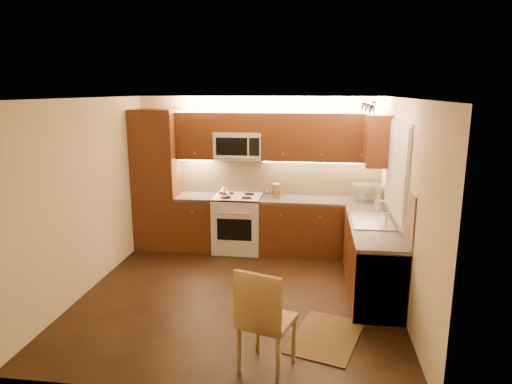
# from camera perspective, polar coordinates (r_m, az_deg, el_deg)

# --- Properties ---
(floor) EXTENTS (4.00, 4.00, 0.01)m
(floor) POSITION_cam_1_polar(r_m,az_deg,el_deg) (6.02, -2.16, -12.81)
(floor) COLOR black
(floor) RESTS_ON ground
(ceiling) EXTENTS (4.00, 4.00, 0.01)m
(ceiling) POSITION_cam_1_polar(r_m,az_deg,el_deg) (5.43, -2.38, 11.72)
(ceiling) COLOR beige
(ceiling) RESTS_ON ground
(wall_back) EXTENTS (4.00, 0.01, 2.50)m
(wall_back) POSITION_cam_1_polar(r_m,az_deg,el_deg) (7.53, 0.32, 2.44)
(wall_back) COLOR beige
(wall_back) RESTS_ON ground
(wall_front) EXTENTS (4.00, 0.01, 2.50)m
(wall_front) POSITION_cam_1_polar(r_m,az_deg,el_deg) (3.73, -7.55, -8.50)
(wall_front) COLOR beige
(wall_front) RESTS_ON ground
(wall_left) EXTENTS (0.01, 4.00, 2.50)m
(wall_left) POSITION_cam_1_polar(r_m,az_deg,el_deg) (6.25, -20.65, -0.53)
(wall_left) COLOR beige
(wall_left) RESTS_ON ground
(wall_right) EXTENTS (0.01, 4.00, 2.50)m
(wall_right) POSITION_cam_1_polar(r_m,az_deg,el_deg) (5.62, 18.28, -1.77)
(wall_right) COLOR beige
(wall_right) RESTS_ON ground
(pantry) EXTENTS (0.70, 0.60, 2.30)m
(pantry) POSITION_cam_1_polar(r_m,az_deg,el_deg) (7.65, -12.33, 1.54)
(pantry) COLOR #42190E
(pantry) RESTS_ON floor
(base_cab_back_left) EXTENTS (0.62, 0.60, 0.86)m
(base_cab_back_left) POSITION_cam_1_polar(r_m,az_deg,el_deg) (7.62, -7.39, -3.88)
(base_cab_back_left) COLOR #42190E
(base_cab_back_left) RESTS_ON floor
(counter_back_left) EXTENTS (0.62, 0.60, 0.04)m
(counter_back_left) POSITION_cam_1_polar(r_m,az_deg,el_deg) (7.51, -7.49, -0.59)
(counter_back_left) COLOR #34322F
(counter_back_left) RESTS_ON base_cab_back_left
(base_cab_back_right) EXTENTS (1.92, 0.60, 0.86)m
(base_cab_back_right) POSITION_cam_1_polar(r_m,az_deg,el_deg) (7.38, 8.08, -4.47)
(base_cab_back_right) COLOR #42190E
(base_cab_back_right) RESTS_ON floor
(counter_back_right) EXTENTS (1.92, 0.60, 0.04)m
(counter_back_right) POSITION_cam_1_polar(r_m,az_deg,el_deg) (7.26, 8.19, -1.07)
(counter_back_right) COLOR #34322F
(counter_back_right) RESTS_ON base_cab_back_right
(base_cab_right) EXTENTS (0.60, 2.00, 0.86)m
(base_cab_right) POSITION_cam_1_polar(r_m,az_deg,el_deg) (6.19, 14.33, -8.15)
(base_cab_right) COLOR #42190E
(base_cab_right) RESTS_ON floor
(counter_right) EXTENTS (0.60, 2.00, 0.04)m
(counter_right) POSITION_cam_1_polar(r_m,az_deg,el_deg) (6.05, 14.56, -4.16)
(counter_right) COLOR #34322F
(counter_right) RESTS_ON base_cab_right
(dishwasher) EXTENTS (0.58, 0.60, 0.84)m
(dishwasher) POSITION_cam_1_polar(r_m,az_deg,el_deg) (5.55, 15.15, -10.70)
(dishwasher) COLOR silver
(dishwasher) RESTS_ON floor
(backsplash_back) EXTENTS (3.30, 0.02, 0.60)m
(backsplash_back) POSITION_cam_1_polar(r_m,az_deg,el_deg) (7.50, 2.97, 1.98)
(backsplash_back) COLOR tan
(backsplash_back) RESTS_ON wall_back
(backsplash_right) EXTENTS (0.02, 2.00, 0.60)m
(backsplash_right) POSITION_cam_1_polar(r_m,az_deg,el_deg) (6.01, 17.47, -1.28)
(backsplash_right) COLOR tan
(backsplash_right) RESTS_ON wall_right
(upper_cab_back_left) EXTENTS (0.62, 0.35, 0.75)m
(upper_cab_back_left) POSITION_cam_1_polar(r_m,az_deg,el_deg) (7.46, -7.46, 7.08)
(upper_cab_back_left) COLOR #42190E
(upper_cab_back_left) RESTS_ON wall_back
(upper_cab_back_right) EXTENTS (1.92, 0.35, 0.75)m
(upper_cab_back_right) POSITION_cam_1_polar(r_m,az_deg,el_deg) (7.21, 8.43, 6.86)
(upper_cab_back_right) COLOR #42190E
(upper_cab_back_right) RESTS_ON wall_back
(upper_cab_bridge) EXTENTS (0.76, 0.35, 0.31)m
(upper_cab_bridge) POSITION_cam_1_polar(r_m,az_deg,el_deg) (7.30, -2.21, 8.79)
(upper_cab_bridge) COLOR #42190E
(upper_cab_bridge) RESTS_ON wall_back
(upper_cab_right_corner) EXTENTS (0.35, 0.50, 0.75)m
(upper_cab_right_corner) POSITION_cam_1_polar(r_m,az_deg,el_deg) (6.85, 15.09, 6.26)
(upper_cab_right_corner) COLOR #42190E
(upper_cab_right_corner) RESTS_ON wall_right
(stove) EXTENTS (0.76, 0.65, 0.92)m
(stove) POSITION_cam_1_polar(r_m,az_deg,el_deg) (7.45, -2.30, -3.95)
(stove) COLOR silver
(stove) RESTS_ON floor
(microwave) EXTENTS (0.76, 0.38, 0.44)m
(microwave) POSITION_cam_1_polar(r_m,az_deg,el_deg) (7.32, -2.21, 5.85)
(microwave) COLOR silver
(microwave) RESTS_ON wall_back
(window_frame) EXTENTS (0.03, 1.44, 1.24)m
(window_frame) POSITION_cam_1_polar(r_m,az_deg,el_deg) (6.08, 17.44, 2.72)
(window_frame) COLOR silver
(window_frame) RESTS_ON wall_right
(window_blinds) EXTENTS (0.02, 1.36, 1.16)m
(window_blinds) POSITION_cam_1_polar(r_m,az_deg,el_deg) (6.07, 17.25, 2.73)
(window_blinds) COLOR silver
(window_blinds) RESTS_ON wall_right
(sink) EXTENTS (0.52, 0.86, 0.15)m
(sink) POSITION_cam_1_polar(r_m,az_deg,el_deg) (6.17, 14.45, -2.91)
(sink) COLOR silver
(sink) RESTS_ON counter_right
(faucet) EXTENTS (0.20, 0.04, 0.30)m
(faucet) POSITION_cam_1_polar(r_m,az_deg,el_deg) (6.17, 16.14, -2.28)
(faucet) COLOR silver
(faucet) RESTS_ON counter_right
(track_light_bar) EXTENTS (0.04, 1.20, 0.03)m
(track_light_bar) POSITION_cam_1_polar(r_m,az_deg,el_deg) (5.79, 13.94, 11.03)
(track_light_bar) COLOR silver
(track_light_bar) RESTS_ON ceiling
(kettle) EXTENTS (0.22, 0.22, 0.21)m
(kettle) POSITION_cam_1_polar(r_m,az_deg,el_deg) (7.18, -3.99, 0.05)
(kettle) COLOR silver
(kettle) RESTS_ON stove
(toaster_oven) EXTENTS (0.49, 0.41, 0.26)m
(toaster_oven) POSITION_cam_1_polar(r_m,az_deg,el_deg) (7.31, 13.67, -0.00)
(toaster_oven) COLOR silver
(toaster_oven) RESTS_ON counter_back_right
(knife_block) EXTENTS (0.12, 0.17, 0.23)m
(knife_block) POSITION_cam_1_polar(r_m,az_deg,el_deg) (7.29, 2.58, 0.19)
(knife_block) COLOR #8D613F
(knife_block) RESTS_ON counter_back_right
(spice_jar_a) EXTENTS (0.05, 0.05, 0.10)m
(spice_jar_a) POSITION_cam_1_polar(r_m,az_deg,el_deg) (7.51, 1.96, 0.06)
(spice_jar_a) COLOR silver
(spice_jar_a) RESTS_ON counter_back_right
(spice_jar_b) EXTENTS (0.06, 0.06, 0.09)m
(spice_jar_b) POSITION_cam_1_polar(r_m,az_deg,el_deg) (7.51, 2.23, 0.02)
(spice_jar_b) COLOR brown
(spice_jar_b) RESTS_ON counter_back_right
(spice_jar_c) EXTENTS (0.04, 0.04, 0.09)m
(spice_jar_c) POSITION_cam_1_polar(r_m,az_deg,el_deg) (7.51, 1.51, 0.05)
(spice_jar_c) COLOR silver
(spice_jar_c) RESTS_ON counter_back_right
(spice_jar_d) EXTENTS (0.05, 0.05, 0.09)m
(spice_jar_d) POSITION_cam_1_polar(r_m,az_deg,el_deg) (7.44, 3.08, -0.10)
(spice_jar_d) COLOR olive
(spice_jar_d) RESTS_ON counter_back_right
(soap_bottle) EXTENTS (0.11, 0.11, 0.21)m
(soap_bottle) POSITION_cam_1_polar(r_m,az_deg,el_deg) (6.79, 15.17, -1.27)
(soap_bottle) COLOR silver
(soap_bottle) RESTS_ON counter_right
(rug) EXTENTS (0.90, 1.12, 0.01)m
(rug) POSITION_cam_1_polar(r_m,az_deg,el_deg) (5.15, 8.80, -17.58)
(rug) COLOR black
(rug) RESTS_ON floor
(dining_chair) EXTENTS (0.58, 0.58, 1.03)m
(dining_chair) POSITION_cam_1_polar(r_m,az_deg,el_deg) (4.38, 1.42, -15.58)
(dining_chair) COLOR #8D613F
(dining_chair) RESTS_ON floor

